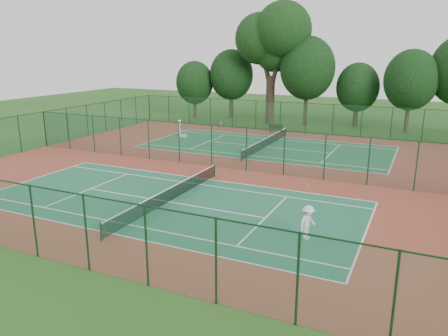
{
  "coord_description": "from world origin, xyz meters",
  "views": [
    {
      "loc": [
        14.14,
        -31.07,
        9.25
      ],
      "look_at": [
        2.11,
        -5.39,
        1.6
      ],
      "focal_mm": 35.0,
      "sensor_mm": 36.0,
      "label": 1
    }
  ],
  "objects_px": {
    "player_near": "(308,222)",
    "big_tree": "(273,38)",
    "player_far": "(179,128)",
    "bench": "(276,128)",
    "trash_bin": "(221,124)",
    "kit_bag": "(183,136)"
  },
  "relations": [
    {
      "from": "player_far",
      "to": "big_tree",
      "type": "relative_size",
      "value": 0.12
    },
    {
      "from": "player_near",
      "to": "kit_bag",
      "type": "distance_m",
      "value": 28.4
    },
    {
      "from": "player_far",
      "to": "kit_bag",
      "type": "bearing_deg",
      "value": 62.83
    },
    {
      "from": "bench",
      "to": "player_far",
      "type": "bearing_deg",
      "value": -148.44
    },
    {
      "from": "player_near",
      "to": "trash_bin",
      "type": "xyz_separation_m",
      "value": [
        -18.39,
        28.41,
        -0.5
      ]
    },
    {
      "from": "kit_bag",
      "to": "player_far",
      "type": "bearing_deg",
      "value": 147.22
    },
    {
      "from": "player_far",
      "to": "kit_bag",
      "type": "height_order",
      "value": "player_far"
    },
    {
      "from": "player_near",
      "to": "big_tree",
      "type": "relative_size",
      "value": 0.12
    },
    {
      "from": "bench",
      "to": "trash_bin",
      "type": "bearing_deg",
      "value": 168.53
    },
    {
      "from": "player_near",
      "to": "trash_bin",
      "type": "height_order",
      "value": "player_near"
    },
    {
      "from": "bench",
      "to": "big_tree",
      "type": "bearing_deg",
      "value": 107.76
    },
    {
      "from": "big_tree",
      "to": "bench",
      "type": "bearing_deg",
      "value": -66.13
    },
    {
      "from": "player_far",
      "to": "big_tree",
      "type": "bearing_deg",
      "value": 140.19
    },
    {
      "from": "bench",
      "to": "kit_bag",
      "type": "relative_size",
      "value": 1.87
    },
    {
      "from": "trash_bin",
      "to": "kit_bag",
      "type": "bearing_deg",
      "value": -97.49
    },
    {
      "from": "trash_bin",
      "to": "big_tree",
      "type": "distance_m",
      "value": 12.68
    },
    {
      "from": "kit_bag",
      "to": "bench",
      "type": "bearing_deg",
      "value": 18.95
    },
    {
      "from": "player_far",
      "to": "big_tree",
      "type": "distance_m",
      "value": 17.59
    },
    {
      "from": "player_near",
      "to": "bench",
      "type": "relative_size",
      "value": 1.07
    },
    {
      "from": "player_far",
      "to": "bench",
      "type": "distance_m",
      "value": 11.27
    },
    {
      "from": "trash_bin",
      "to": "big_tree",
      "type": "bearing_deg",
      "value": 51.03
    },
    {
      "from": "player_far",
      "to": "trash_bin",
      "type": "bearing_deg",
      "value": 153.67
    }
  ]
}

